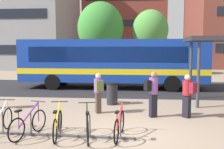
# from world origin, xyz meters

# --- Properties ---
(ground) EXTENTS (200.00, 200.00, 0.00)m
(ground) POSITION_xyz_m (0.00, 0.00, 0.00)
(ground) COLOR gray
(bus_lane_asphalt) EXTENTS (80.00, 7.20, 0.01)m
(bus_lane_asphalt) POSITION_xyz_m (0.00, 9.22, 0.00)
(bus_lane_asphalt) COLOR #232326
(bus_lane_asphalt) RESTS_ON ground
(city_bus) EXTENTS (12.06, 2.71, 3.20)m
(city_bus) POSITION_xyz_m (-1.10, 9.22, 1.78)
(city_bus) COLOR #14389E
(city_bus) RESTS_ON ground
(bike_rack) EXTENTS (4.56, 0.22, 0.70)m
(bike_rack) POSITION_xyz_m (-1.95, -0.29, 0.10)
(bike_rack) COLOR #47474C
(bike_rack) RESTS_ON ground
(parked_bicycle_white_0) EXTENTS (0.52, 1.72, 0.99)m
(parked_bicycle_white_0) POSITION_xyz_m (-3.83, -0.24, 0.38)
(parked_bicycle_white_0) COLOR black
(parked_bicycle_white_0) RESTS_ON ground
(parked_bicycle_purple_1) EXTENTS (0.64, 1.67, 0.99)m
(parked_bicycle_purple_1) POSITION_xyz_m (-2.89, -0.37, 0.38)
(parked_bicycle_purple_1) COLOR black
(parked_bicycle_purple_1) RESTS_ON ground
(parked_bicycle_yellow_2) EXTENTS (0.52, 1.71, 0.99)m
(parked_bicycle_yellow_2) POSITION_xyz_m (-2.00, -0.38, 0.38)
(parked_bicycle_yellow_2) COLOR black
(parked_bicycle_yellow_2) RESTS_ON ground
(parked_bicycle_black_3) EXTENTS (0.55, 1.70, 0.99)m
(parked_bicycle_black_3) POSITION_xyz_m (-1.09, -0.44, 0.38)
(parked_bicycle_black_3) COLOR black
(parked_bicycle_black_3) RESTS_ON ground
(parked_bicycle_red_4) EXTENTS (0.52, 1.72, 0.99)m
(parked_bicycle_red_4) POSITION_xyz_m (-0.17, -0.24, 0.38)
(parked_bicycle_red_4) COLOR black
(parked_bicycle_red_4) RESTS_ON ground
(commuter_olive_pack_0) EXTENTS (0.48, 0.60, 1.64)m
(commuter_olive_pack_0) POSITION_xyz_m (-1.19, 2.56, 0.94)
(commuter_olive_pack_0) COLOR #47382D
(commuter_olive_pack_0) RESTS_ON ground
(commuter_black_pack_1) EXTENTS (0.60, 0.51, 1.75)m
(commuter_black_pack_1) POSITION_xyz_m (0.96, 2.13, 1.01)
(commuter_black_pack_1) COLOR black
(commuter_black_pack_1) RESTS_ON ground
(commuter_maroon_pack_2) EXTENTS (0.58, 0.59, 1.66)m
(commuter_maroon_pack_2) POSITION_xyz_m (2.29, 2.17, 0.96)
(commuter_maroon_pack_2) COLOR black
(commuter_maroon_pack_2) RESTS_ON ground
(trash_bin) EXTENTS (0.55, 0.55, 1.03)m
(trash_bin) POSITION_xyz_m (-0.77, 4.26, 0.52)
(trash_bin) COLOR #232328
(trash_bin) RESTS_ON ground
(street_tree_0) EXTENTS (4.60, 4.60, 7.25)m
(street_tree_0) POSITION_xyz_m (-3.13, 18.12, 4.66)
(street_tree_0) COLOR brown
(street_tree_0) RESTS_ON ground
(street_tree_2) EXTENTS (3.54, 3.54, 6.45)m
(street_tree_2) POSITION_xyz_m (1.83, 18.32, 4.47)
(street_tree_2) COLOR brown
(street_tree_2) RESTS_ON ground
(building_left_wing) EXTENTS (16.68, 13.21, 16.42)m
(building_left_wing) POSITION_xyz_m (-16.97, 27.62, 8.21)
(building_left_wing) COLOR gray
(building_left_wing) RESTS_ON ground
(building_centre_block) EXTENTS (14.42, 13.55, 17.13)m
(building_centre_block) POSITION_xyz_m (-1.50, 42.68, 8.56)
(building_centre_block) COLOR brown
(building_centre_block) RESTS_ON ground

